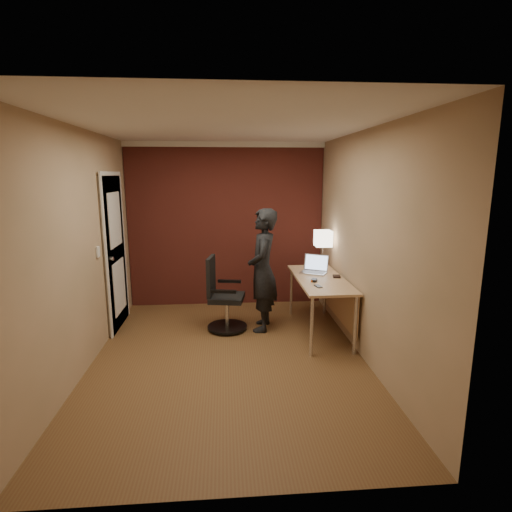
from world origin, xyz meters
name	(u,v)px	position (x,y,z in m)	size (l,w,h in m)	color
room	(207,221)	(-0.27, 1.54, 1.37)	(4.00, 4.00, 4.00)	brown
desk	(325,287)	(1.25, 0.66, 0.60)	(0.60, 1.50, 0.73)	tan
desk_lamp	(323,239)	(1.33, 1.18, 1.15)	(0.22, 0.22, 0.54)	silver
laptop	(315,268)	(1.18, 0.95, 0.79)	(0.41, 0.38, 0.23)	silver
mouse	(314,280)	(1.06, 0.49, 0.75)	(0.06, 0.10, 0.03)	black
phone	(318,286)	(1.06, 0.26, 0.73)	(0.06, 0.12, 0.01)	black
wallet	(337,276)	(1.40, 0.67, 0.74)	(0.09, 0.11, 0.02)	black
office_chair	(222,299)	(-0.07, 0.84, 0.43)	(0.52, 0.58, 0.96)	black
person	(263,270)	(0.46, 0.83, 0.80)	(0.58, 0.38, 1.60)	black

